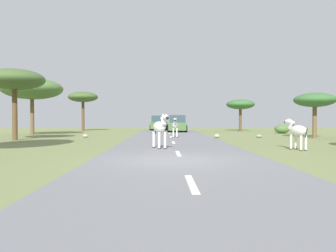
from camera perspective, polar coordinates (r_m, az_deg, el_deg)
ground_plane at (r=10.96m, az=0.86°, el=-6.11°), size 90.00×90.00×0.00m
road at (r=10.97m, az=2.26°, el=-5.97°), size 6.00×64.00×0.05m
lane_markings at (r=9.98m, az=2.57°, el=-6.53°), size 0.16×56.00×0.01m
zebra_0 at (r=23.88m, az=1.24°, el=0.06°), size 0.44×1.54×1.45m
zebra_1 at (r=15.03m, az=-1.40°, el=-0.28°), size 0.87×1.61×1.60m
zebra_2 at (r=15.96m, az=21.33°, el=-0.80°), size 0.71×1.48×1.44m
car_0 at (r=34.89m, az=1.66°, el=0.33°), size 2.20×4.43×1.74m
car_1 at (r=40.01m, az=-1.53°, el=0.45°), size 2.22×4.44×1.74m
tree_0 at (r=40.07m, az=-14.43°, el=4.78°), size 3.44×3.44×4.56m
tree_1 at (r=31.20m, az=-22.37°, el=5.92°), size 5.21×5.21×4.93m
tree_4 at (r=38.76m, az=12.35°, el=3.61°), size 3.21×3.21×3.62m
tree_5 at (r=24.08m, az=-24.92°, el=7.18°), size 3.86×3.86×4.66m
tree_6 at (r=26.44m, az=23.94°, el=4.05°), size 2.97×2.97×3.30m
bush_0 at (r=33.66m, az=19.03°, el=-0.50°), size 1.40×1.26×0.84m
rock_1 at (r=25.37m, az=-14.06°, el=-1.66°), size 0.42×0.35×0.27m
rock_2 at (r=24.42m, az=8.41°, el=-1.71°), size 0.42×0.38×0.30m
rock_3 at (r=25.47m, az=15.40°, el=-1.69°), size 0.44×0.34×0.24m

